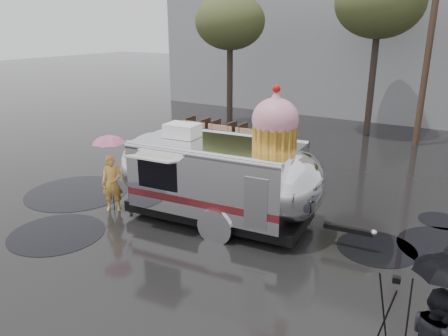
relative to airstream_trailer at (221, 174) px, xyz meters
The scene contains 12 objects.
ground 2.84m from the airstream_trailer, 66.91° to the right, with size 120.00×120.00×0.00m, color black.
puddles 1.43m from the airstream_trailer, 107.15° to the right, with size 14.96×8.20×0.01m.
grey_building 22.53m from the airstream_trailer, 97.95° to the left, with size 22.00×12.00×13.00m, color gray.
utility_pole 12.65m from the airstream_trailer, 73.56° to the left, with size 1.60×0.28×9.00m.
tree_left 12.97m from the airstream_trailer, 119.34° to the left, with size 3.64×3.64×6.95m.
tree_mid 13.69m from the airstream_trailer, 85.67° to the left, with size 4.20×4.20×8.03m.
barricade_row 9.01m from the airstream_trailer, 120.76° to the left, with size 4.30×0.80×1.00m.
airstream_trailer is the anchor object (origin of this frame).
person_left 3.43m from the airstream_trailer, 162.94° to the right, with size 0.62×0.41×1.72m, color #F1B44A.
umbrella_pink 3.42m from the airstream_trailer, 162.94° to the right, with size 1.21×1.21×2.37m.
umbrella_black 6.93m from the airstream_trailer, 30.81° to the right, with size 1.17×1.17×2.35m.
tripod 6.07m from the airstream_trailer, 30.12° to the right, with size 0.60×0.62×1.52m.
Camera 1 is at (5.06, -7.51, 5.43)m, focal length 35.00 mm.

